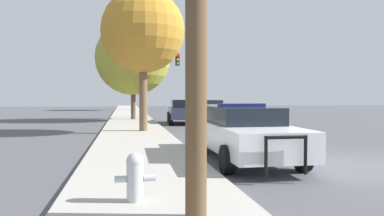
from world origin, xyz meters
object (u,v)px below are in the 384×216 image
at_px(car_background_oncoming, 213,107).
at_px(tree_sidewalk_near, 143,31).
at_px(traffic_light, 156,71).
at_px(tree_sidewalk_mid, 133,58).
at_px(tree_sidewalk_far, 134,67).
at_px(police_car, 244,132).
at_px(fire_hydrant, 135,175).
at_px(car_background_midblock, 184,111).

height_order(car_background_oncoming, tree_sidewalk_near, tree_sidewalk_near).
relative_size(traffic_light, tree_sidewalk_mid, 0.73).
distance_m(traffic_light, car_background_oncoming, 8.24).
xyz_separation_m(tree_sidewalk_mid, tree_sidewalk_far, (0.50, 18.99, 0.83)).
bearing_deg(tree_sidewalk_far, car_background_oncoming, -58.42).
xyz_separation_m(police_car, tree_sidewalk_mid, (-2.55, 16.62, 3.61)).
height_order(police_car, fire_hydrant, police_car).
relative_size(traffic_light, tree_sidewalk_far, 0.70).
distance_m(car_background_midblock, tree_sidewalk_mid, 5.71).
xyz_separation_m(car_background_midblock, tree_sidewalk_near, (-2.82, -5.66, 3.91)).
relative_size(police_car, car_background_oncoming, 1.27).
bearing_deg(tree_sidewalk_far, traffic_light, -85.55).
distance_m(fire_hydrant, tree_sidewalk_near, 12.37).
distance_m(tree_sidewalk_mid, tree_sidewalk_far, 19.01).
bearing_deg(car_background_oncoming, fire_hydrant, 74.24).
distance_m(traffic_light, tree_sidewalk_mid, 3.09).
xyz_separation_m(police_car, tree_sidewalk_far, (-2.05, 35.60, 4.44)).
relative_size(fire_hydrant, car_background_midblock, 0.18).
bearing_deg(tree_sidewalk_far, tree_sidewalk_near, -90.50).
relative_size(fire_hydrant, tree_sidewalk_near, 0.11).
bearing_deg(police_car, tree_sidewalk_far, -86.04).
bearing_deg(tree_sidewalk_mid, tree_sidewalk_near, -88.35).
distance_m(police_car, fire_hydrant, 4.90).
height_order(traffic_light, car_background_midblock, traffic_light).
bearing_deg(car_background_midblock, tree_sidewalk_near, -112.02).
bearing_deg(fire_hydrant, police_car, 52.25).
height_order(traffic_light, car_background_oncoming, traffic_light).
height_order(police_car, traffic_light, traffic_light).
relative_size(fire_hydrant, tree_sidewalk_far, 0.10).
xyz_separation_m(fire_hydrant, tree_sidewalk_near, (0.70, 11.63, 4.18)).
bearing_deg(fire_hydrant, car_background_oncoming, 74.18).
xyz_separation_m(traffic_light, tree_sidewalk_near, (-1.53, -11.27, 1.07)).
distance_m(car_background_oncoming, tree_sidewalk_far, 14.11).
height_order(traffic_light, tree_sidewalk_mid, tree_sidewalk_mid).
height_order(tree_sidewalk_mid, tree_sidewalk_near, tree_sidewalk_mid).
height_order(fire_hydrant, tree_sidewalk_near, tree_sidewalk_near).
height_order(police_car, car_background_oncoming, police_car).
bearing_deg(traffic_light, tree_sidewalk_mid, -126.63).
height_order(car_background_midblock, tree_sidewalk_near, tree_sidewalk_near).
relative_size(police_car, traffic_light, 1.06).
height_order(car_background_oncoming, tree_sidewalk_mid, tree_sidewalk_mid).
distance_m(car_background_midblock, tree_sidewalk_near, 7.43).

